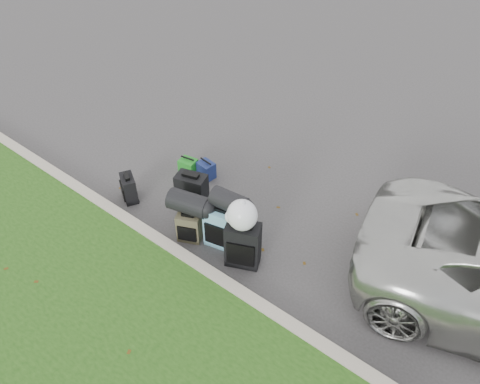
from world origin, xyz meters
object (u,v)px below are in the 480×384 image
Objects in this scene: suitcase_large_black_left at (192,193)px; suitcase_large_black_right at (243,245)px; tote_green at (188,167)px; tote_navy at (206,170)px; suitcase_small_black at (129,188)px; suitcase_olive at (189,227)px; suitcase_teal at (221,227)px.

suitcase_large_black_right reaches higher than suitcase_large_black_left.
tote_navy is (0.28, 0.15, -0.01)m from tote_green.
tote_navy is at bearing 18.07° from tote_green.
suitcase_small_black is 0.95× the size of suitcase_olive.
suitcase_large_black_left is 0.86m from tote_navy.
suitcase_small_black reaches higher than tote_navy.
suitcase_large_black_left is (0.98, 0.46, 0.11)m from suitcase_small_black.
tote_green is at bearing -144.82° from tote_navy.
suitcase_large_black_left is 0.95× the size of suitcase_large_black_right.
tote_green is at bearing 136.31° from suitcase_teal.
suitcase_large_black_left is 1.02× the size of suitcase_teal.
suitcase_large_black_left is at bearing 147.98° from suitcase_teal.
tote_green is at bearing 103.01° from suitcase_small_black.
suitcase_large_black_right is (0.91, 0.13, 0.12)m from suitcase_olive.
tote_navy is at bearing 96.78° from suitcase_olive.
tote_green is at bearing 120.39° from suitcase_large_black_left.
suitcase_small_black is 0.68× the size of suitcase_teal.
tote_navy is (-0.79, 1.27, -0.09)m from suitcase_olive.
suitcase_large_black_right is at bearing 31.73° from suitcase_small_black.
suitcase_large_black_right is at bearing -36.29° from tote_green.
suitcase_large_black_right is at bearing -24.55° from suitcase_teal.
suitcase_small_black is 1.41× the size of tote_green.
tote_navy is at bearing 121.72° from suitcase_large_black_right.
suitcase_teal is 0.93× the size of suitcase_large_black_right.
suitcase_olive is at bearing -56.04° from tote_green.
suitcase_teal is at bearing 144.09° from suitcase_large_black_right.
suitcase_olive reaches higher than tote_green.
suitcase_olive is at bearing 163.67° from suitcase_large_black_right.
suitcase_large_black_right reaches higher than suitcase_small_black.
suitcase_small_black reaches higher than tote_green.
suitcase_large_black_right reaches higher than tote_green.
suitcase_large_black_right is (1.32, -0.39, 0.02)m from suitcase_large_black_left.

